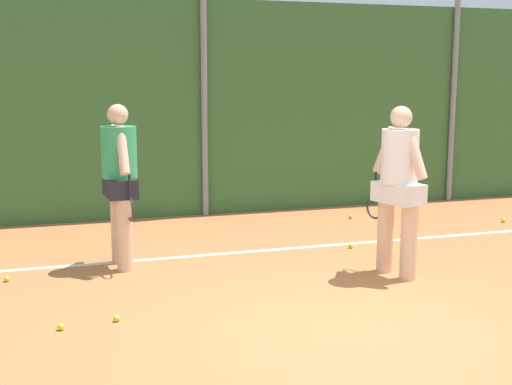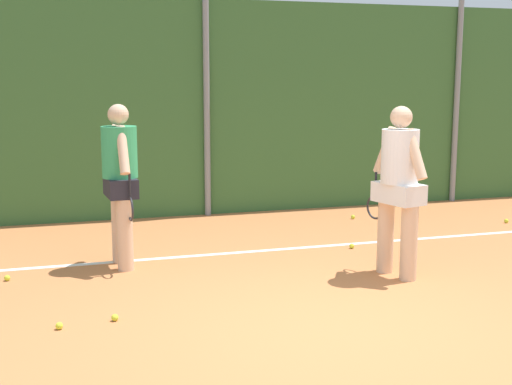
{
  "view_description": "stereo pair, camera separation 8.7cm",
  "coord_description": "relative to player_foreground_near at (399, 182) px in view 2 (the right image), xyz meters",
  "views": [
    {
      "loc": [
        -2.47,
        -5.32,
        2.22
      ],
      "look_at": [
        -0.18,
        1.98,
        0.93
      ],
      "focal_mm": 47.51,
      "sensor_mm": 36.0,
      "label": 1
    },
    {
      "loc": [
        -2.38,
        -5.35,
        2.22
      ],
      "look_at": [
        -0.18,
        1.98,
        0.93
      ],
      "focal_mm": 47.51,
      "sensor_mm": 36.0,
      "label": 2
    }
  ],
  "objects": [
    {
      "name": "ground_plane",
      "position": [
        -1.29,
        0.28,
        -1.08
      ],
      "size": [
        24.46,
        24.46,
        0.0
      ],
      "primitive_type": "plane",
      "color": "#C67542"
    },
    {
      "name": "hedge_fence_backdrop",
      "position": [
        -1.29,
        4.18,
        0.65
      ],
      "size": [
        15.9,
        0.25,
        3.46
      ],
      "primitive_type": "cube",
      "color": "#386633",
      "rests_on": "ground_plane"
    },
    {
      "name": "fence_post_center",
      "position": [
        -1.29,
        4.0,
        0.8
      ],
      "size": [
        0.1,
        0.1,
        3.75
      ],
      "primitive_type": "cylinder",
      "color": "gray",
      "rests_on": "ground_plane"
    },
    {
      "name": "fence_post_right",
      "position": [
        3.3,
        4.0,
        0.8
      ],
      "size": [
        0.1,
        0.1,
        3.75
      ],
      "primitive_type": "cylinder",
      "color": "gray",
      "rests_on": "ground_plane"
    },
    {
      "name": "court_baseline_paint",
      "position": [
        -1.29,
        1.5,
        -1.07
      ],
      "size": [
        11.62,
        0.1,
        0.01
      ],
      "primitive_type": "cube",
      "color": "white",
      "rests_on": "ground_plane"
    },
    {
      "name": "player_foreground_near",
      "position": [
        0.0,
        0.0,
        0.0
      ],
      "size": [
        0.47,
        0.83,
        1.92
      ],
      "rotation": [
        0.0,
        0.0,
        1.84
      ],
      "color": "beige",
      "rests_on": "ground_plane"
    },
    {
      "name": "player_midcourt",
      "position": [
        -2.94,
        1.3,
        0.0
      ],
      "size": [
        0.41,
        0.86,
        1.93
      ],
      "rotation": [
        0.0,
        0.0,
        4.79
      ],
      "color": "beige",
      "rests_on": "ground_plane"
    },
    {
      "name": "tennis_ball_0",
      "position": [
        0.86,
        3.02,
        -1.04
      ],
      "size": [
        0.07,
        0.07,
        0.07
      ],
      "primitive_type": "sphere",
      "color": "#CCDB33",
      "rests_on": "ground_plane"
    },
    {
      "name": "tennis_ball_1",
      "position": [
        -4.23,
        1.05,
        -1.04
      ],
      "size": [
        0.07,
        0.07,
        0.07
      ],
      "primitive_type": "sphere",
      "color": "#CCDB33",
      "rests_on": "ground_plane"
    },
    {
      "name": "tennis_ball_2",
      "position": [
        -3.7,
        -0.65,
        -1.04
      ],
      "size": [
        0.07,
        0.07,
        0.07
      ],
      "primitive_type": "sphere",
      "color": "#CCDB33",
      "rests_on": "ground_plane"
    },
    {
      "name": "tennis_ball_3",
      "position": [
        -3.2,
        -0.57,
        -1.04
      ],
      "size": [
        0.07,
        0.07,
        0.07
      ],
      "primitive_type": "sphere",
      "color": "#CCDB33",
      "rests_on": "ground_plane"
    },
    {
      "name": "tennis_ball_4",
      "position": [
        -2.77,
        3.19,
        -1.04
      ],
      "size": [
        0.07,
        0.07,
        0.07
      ],
      "primitive_type": "sphere",
      "color": "#CCDB33",
      "rests_on": "ground_plane"
    },
    {
      "name": "tennis_ball_5",
      "position": [
        3.02,
        2.05,
        -1.04
      ],
      "size": [
        0.07,
        0.07,
        0.07
      ],
      "primitive_type": "sphere",
      "color": "#CCDB33",
      "rests_on": "ground_plane"
    },
    {
      "name": "tennis_ball_6",
      "position": [
        0.04,
        1.28,
        -1.04
      ],
      "size": [
        0.07,
        0.07,
        0.07
      ],
      "primitive_type": "sphere",
      "color": "#CCDB33",
      "rests_on": "ground_plane"
    }
  ]
}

